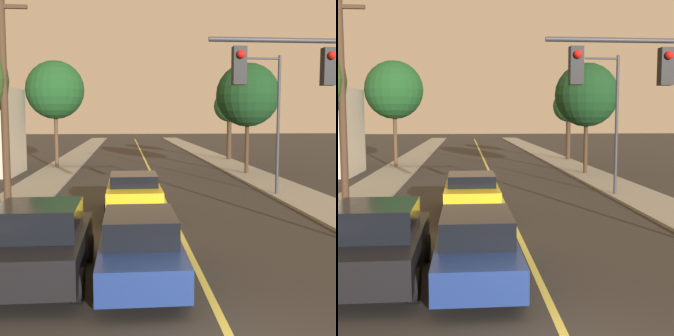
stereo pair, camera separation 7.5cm
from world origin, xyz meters
TOP-DOWN VIEW (x-y plane):
  - road_surface at (0.00, 36.00)m, footprint 9.70×80.00m
  - sidewalk_left at (-6.10, 36.00)m, footprint 2.50×80.00m
  - sidewalk_right at (6.10, 36.00)m, footprint 2.50×80.00m
  - car_near_lane_front at (-1.36, 3.78)m, footprint 1.84×4.74m
  - car_near_lane_second at (-1.36, 10.78)m, footprint 2.01×4.38m
  - car_outer_lane_front at (-3.49, 3.88)m, footprint 2.04×4.24m
  - streetlamp_right at (4.70, 14.35)m, footprint 1.95×0.36m
  - utility_pole_left at (-5.45, 9.13)m, footprint 1.60×0.24m
  - tree_left_far at (-6.42, 26.87)m, footprint 3.99×3.99m
  - tree_right_near at (5.89, 22.34)m, footprint 3.91×3.91m
  - tree_right_far at (7.01, 32.29)m, footprint 2.61×2.61m

SIDE VIEW (x-z plane):
  - road_surface at x=0.00m, z-range 0.00..0.01m
  - sidewalk_left at x=-6.10m, z-range 0.00..0.12m
  - sidewalk_right at x=6.10m, z-range 0.00..0.12m
  - car_near_lane_front at x=-1.36m, z-range 0.02..1.54m
  - car_near_lane_second at x=-1.36m, z-range 0.05..1.58m
  - car_outer_lane_front at x=-3.49m, z-range 0.00..1.72m
  - utility_pole_left at x=-5.45m, z-range 0.28..7.73m
  - streetlamp_right at x=4.70m, z-range 1.09..7.27m
  - tree_right_far at x=7.01m, z-range 1.60..7.32m
  - tree_right_near at x=5.89m, z-range 1.55..8.35m
  - tree_left_far at x=-6.42m, z-range 1.78..9.13m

